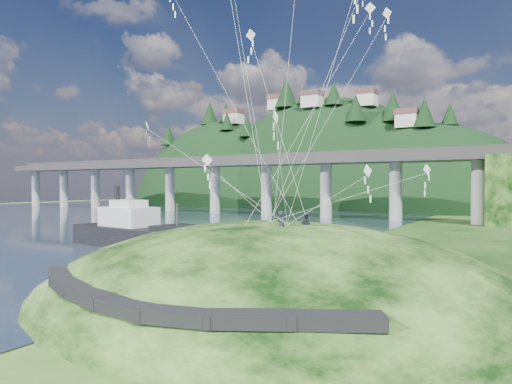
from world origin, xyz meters
The scene contains 10 objects.
ground centered at (0.00, 0.00, 0.00)m, with size 320.00×320.00×0.00m, color black.
water centered at (-72.00, 30.00, 0.01)m, with size 240.00×240.00×0.00m, color #2E3F55.
grass_hill centered at (8.00, 2.00, -1.50)m, with size 36.00×32.00×13.00m.
footpath centered at (7.46, -9.74, 2.08)m, with size 22.29×5.84×0.83m.
bridge centered at (-26.46, 70.07, 9.70)m, with size 160.00×11.00×15.00m.
far_ridge centered at (-43.58, 122.17, -7.44)m, with size 153.00×70.00×94.50m.
work_barge centered at (-16.45, 13.41, 1.86)m, with size 21.79×8.25×7.44m.
wooden_dock centered at (-7.70, 6.37, 0.45)m, with size 14.13×7.04×1.02m.
kite_flyers centered at (9.92, 1.09, 5.79)m, with size 1.72×2.39×1.91m.
kite_swarm centered at (9.14, 2.55, 17.75)m, with size 19.76×12.67×20.76m.
Camera 1 is at (23.35, -25.79, 7.65)m, focal length 32.00 mm.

